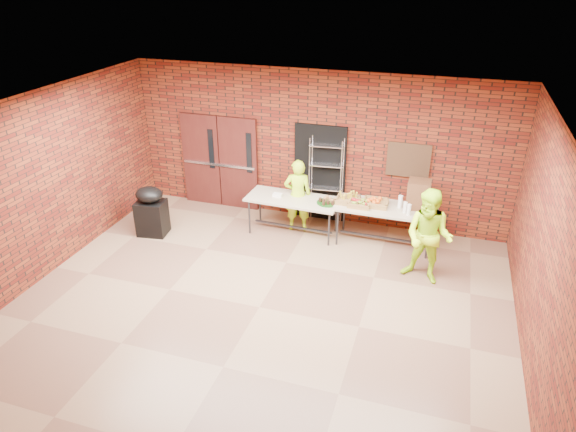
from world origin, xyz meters
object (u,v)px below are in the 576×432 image
object	(u,v)px
volunteer_woman	(298,195)
volunteer_man	(429,237)
wire_rack	(326,181)
covered_grill	(151,211)
table_left	(293,201)
table_right	(385,210)
coffee_dispenser	(419,194)

from	to	relation	value
volunteer_woman	volunteer_man	size ratio (longest dim) A/B	0.90
wire_rack	volunteer_man	xyz separation A→B (m)	(2.22, -1.67, -0.08)
volunteer_woman	volunteer_man	distance (m)	2.93
wire_rack	covered_grill	world-z (taller)	wire_rack
table_left	table_right	bearing A→B (deg)	4.96
volunteer_woman	volunteer_man	world-z (taller)	volunteer_man
table_left	volunteer_woman	world-z (taller)	volunteer_woman
table_right	volunteer_woman	bearing A→B (deg)	178.26
table_left	coffee_dispenser	bearing A→B (deg)	8.36
volunteer_woman	coffee_dispenser	bearing A→B (deg)	167.32
volunteer_man	covered_grill	bearing A→B (deg)	-165.17
table_right	volunteer_woman	size ratio (longest dim) A/B	1.27
coffee_dispenser	volunteer_woman	world-z (taller)	volunteer_woman
table_left	table_right	xyz separation A→B (m)	(1.86, 0.09, 0.03)
coffee_dispenser	covered_grill	distance (m)	5.34
wire_rack	table_left	xyz separation A→B (m)	(-0.51, -0.68, -0.23)
wire_rack	covered_grill	xyz separation A→B (m)	(-3.25, -1.61, -0.42)
table_left	covered_grill	xyz separation A→B (m)	(-2.74, -0.93, -0.19)
table_left	volunteer_man	xyz separation A→B (m)	(2.73, -0.99, 0.15)
volunteer_woman	volunteer_man	bearing A→B (deg)	141.69
table_left	volunteer_woman	distance (m)	0.19
table_right	volunteer_woman	world-z (taller)	volunteer_woman
coffee_dispenser	covered_grill	bearing A→B (deg)	-166.97
volunteer_man	wire_rack	bearing A→B (deg)	158.58
wire_rack	volunteer_woman	bearing A→B (deg)	-138.29
covered_grill	volunteer_man	bearing A→B (deg)	-8.75
coffee_dispenser	covered_grill	world-z (taller)	coffee_dispenser
coffee_dispenser	covered_grill	xyz separation A→B (m)	(-5.17, -1.20, -0.56)
wire_rack	coffee_dispenser	world-z (taller)	wire_rack
table_right	volunteer_man	distance (m)	1.40
wire_rack	table_right	size ratio (longest dim) A/B	0.96
table_right	volunteer_woman	distance (m)	1.81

